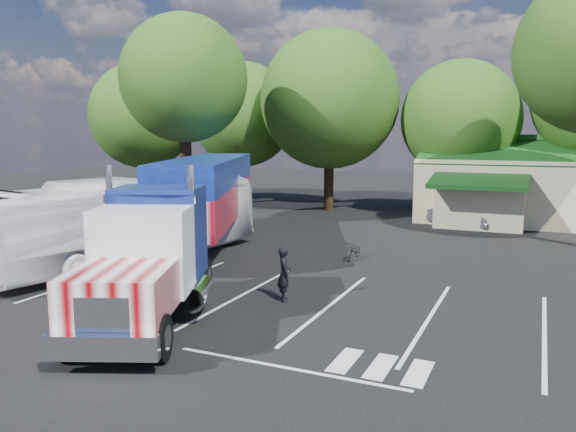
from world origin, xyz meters
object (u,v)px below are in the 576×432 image
at_px(woman, 284,274).
at_px(silver_sedan, 462,216).
at_px(semi_truck, 197,202).
at_px(bicycle, 354,250).
at_px(tour_bus, 129,220).

distance_m(woman, silver_sedan, 18.64).
xyz_separation_m(semi_truck, woman, (5.98, -3.90, -1.70)).
bearing_deg(bicycle, tour_bus, -150.62).
height_order(semi_truck, silver_sedan, semi_truck).
xyz_separation_m(semi_truck, tour_bus, (-2.63, -1.40, -0.79)).
bearing_deg(tour_bus, silver_sedan, 65.35).
height_order(woman, bicycle, woman).
bearing_deg(silver_sedan, semi_truck, 169.68).
bearing_deg(semi_truck, woman, -55.84).
xyz_separation_m(bicycle, tour_bus, (-8.81, -4.55, 1.44)).
bearing_deg(silver_sedan, woman, -167.82).
xyz_separation_m(semi_truck, silver_sedan, (9.38, 14.43, -1.95)).
bearing_deg(woman, bicycle, -34.18).
height_order(woman, tour_bus, tour_bus).
bearing_deg(woman, semi_truck, 24.34).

